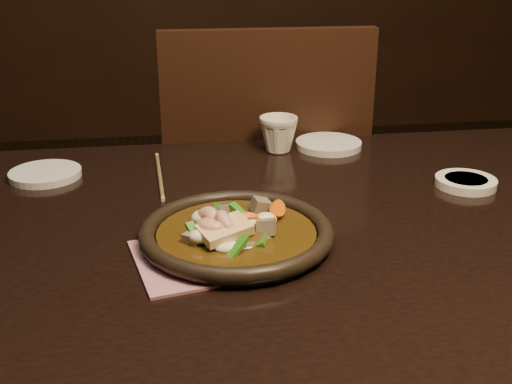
{
  "coord_description": "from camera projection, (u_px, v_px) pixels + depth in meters",
  "views": [
    {
      "loc": [
        -0.31,
        -0.8,
        1.15
      ],
      "look_at": [
        -0.19,
        0.04,
        0.8
      ],
      "focal_mm": 45.0,
      "sensor_mm": 36.0,
      "label": 1
    }
  ],
  "objects": [
    {
      "name": "plate",
      "position": [
        237.0,
        234.0,
        0.88
      ],
      "size": [
        0.27,
        0.27,
        0.03
      ],
      "color": "black",
      "rests_on": "table"
    },
    {
      "name": "tea_cup",
      "position": [
        278.0,
        133.0,
        1.24
      ],
      "size": [
        0.09,
        0.09,
        0.07
      ],
      "primitive_type": "imported",
      "rotation": [
        0.0,
        0.0,
        -0.33
      ],
      "color": "white",
      "rests_on": "table"
    },
    {
      "name": "chopsticks",
      "position": [
        160.0,
        175.0,
        1.12
      ],
      "size": [
        0.01,
        0.23,
        0.01
      ],
      "rotation": [
        0.0,
        0.0,
        0.04
      ],
      "color": "tan",
      "rests_on": "table"
    },
    {
      "name": "table",
      "position": [
        384.0,
        274.0,
        0.96
      ],
      "size": [
        1.6,
        0.9,
        0.75
      ],
      "color": "black",
      "rests_on": "floor"
    },
    {
      "name": "chair",
      "position": [
        259.0,
        209.0,
        1.54
      ],
      "size": [
        0.47,
        0.47,
        0.97
      ],
      "rotation": [
        0.0,
        0.0,
        3.12
      ],
      "color": "black",
      "rests_on": "floor"
    },
    {
      "name": "soy_dish",
      "position": [
        466.0,
        182.0,
        1.08
      ],
      "size": [
        0.1,
        0.1,
        0.01
      ],
      "primitive_type": "cylinder",
      "color": "silver",
      "rests_on": "table"
    },
    {
      "name": "stirfry",
      "position": [
        233.0,
        230.0,
        0.87
      ],
      "size": [
        0.16,
        0.16,
        0.06
      ],
      "color": "#362409",
      "rests_on": "plate"
    },
    {
      "name": "saucer_left",
      "position": [
        45.0,
        174.0,
        1.12
      ],
      "size": [
        0.12,
        0.12,
        0.01
      ],
      "primitive_type": "cylinder",
      "color": "silver",
      "rests_on": "table"
    },
    {
      "name": "napkin",
      "position": [
        198.0,
        259.0,
        0.84
      ],
      "size": [
        0.19,
        0.19,
        0.0
      ],
      "primitive_type": "cube",
      "rotation": [
        0.0,
        0.0,
        0.2
      ],
      "color": "#A36474",
      "rests_on": "table"
    },
    {
      "name": "saucer_right",
      "position": [
        328.0,
        144.0,
        1.27
      ],
      "size": [
        0.13,
        0.13,
        0.01
      ],
      "primitive_type": "cylinder",
      "color": "silver",
      "rests_on": "table"
    }
  ]
}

